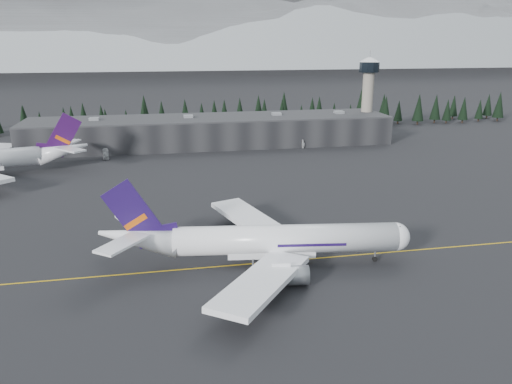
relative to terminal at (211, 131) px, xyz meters
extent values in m
plane|color=black|center=(0.00, -125.00, -6.30)|extent=(1400.00, 1400.00, 0.00)
cube|color=gold|center=(0.00, -127.00, -6.29)|extent=(400.00, 0.40, 0.02)
cube|color=black|center=(0.00, 0.00, -0.30)|extent=(160.00, 30.00, 12.00)
cube|color=#333335|center=(0.00, 0.00, 6.00)|extent=(160.00, 30.00, 0.60)
cylinder|color=gray|center=(75.00, 3.00, 9.70)|extent=(5.20, 5.20, 32.00)
cylinder|color=black|center=(75.00, 3.00, 26.95)|extent=(9.20, 9.20, 4.50)
cone|color=silver|center=(75.00, 3.00, 30.40)|extent=(10.00, 10.00, 2.00)
cube|color=black|center=(0.00, 37.00, 1.20)|extent=(360.00, 20.00, 15.00)
cylinder|color=white|center=(1.80, -128.20, -0.74)|extent=(46.86, 12.26, 6.06)
sphere|color=white|center=(24.83, -131.32, -0.74)|extent=(6.06, 6.06, 6.06)
cone|color=white|center=(-28.23, -124.12, 0.17)|extent=(17.63, 8.29, 8.78)
cube|color=white|center=(-2.10, -111.87, -2.36)|extent=(17.39, 29.35, 2.59)
cylinder|color=#979AA0|center=(3.16, -118.19, -4.08)|extent=(7.02, 4.69, 3.84)
cube|color=white|center=(-6.31, -142.90, -2.36)|extent=(23.09, 27.70, 2.59)
cylinder|color=#979AA0|center=(0.44, -138.21, -4.08)|extent=(7.02, 4.69, 3.84)
cube|color=#200F49|center=(-28.73, -124.05, 5.32)|extent=(12.75, 2.22, 15.04)
cube|color=#D7550C|center=(-28.53, -124.08, 3.80)|extent=(4.96, 1.22, 3.70)
cube|color=white|center=(-29.41, -117.84, 1.58)|extent=(8.42, 12.01, 0.51)
cube|color=white|center=(-31.04, -129.85, 1.58)|extent=(10.40, 11.57, 0.51)
cylinder|color=black|center=(20.82, -130.78, -4.78)|extent=(0.51, 0.51, 3.03)
cylinder|color=black|center=(-4.59, -122.74, -4.78)|extent=(0.51, 0.51, 3.03)
cylinder|color=black|center=(-5.81, -131.75, -4.78)|extent=(0.51, 0.51, 3.03)
cone|color=white|center=(-57.58, -34.53, 0.71)|extent=(19.37, 10.32, 9.51)
cube|color=#360F4A|center=(-57.05, -34.42, 6.29)|extent=(13.67, 3.47, 16.31)
cube|color=#E6560D|center=(-57.26, -34.47, 4.65)|extent=(5.35, 1.73, 4.02)
cube|color=white|center=(-54.05, -40.49, 2.24)|extent=(11.75, 12.23, 0.55)
cube|color=white|center=(-56.83, -27.65, 2.24)|extent=(8.37, 12.98, 0.55)
imported|color=silver|center=(-44.14, -22.25, -5.63)|extent=(2.95, 5.09, 1.33)
imported|color=silver|center=(38.55, -15.09, -5.64)|extent=(4.02, 1.97, 1.32)
camera|label=1|loc=(-22.77, -221.75, 38.91)|focal=35.00mm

